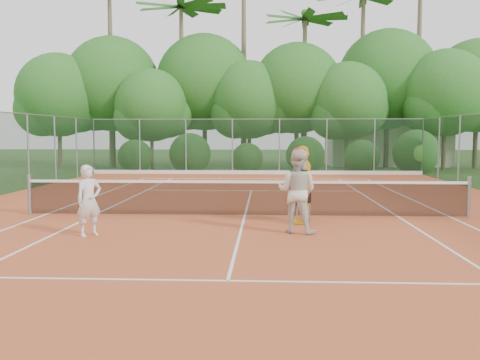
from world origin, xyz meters
The scene contains 14 objects.
ground centered at (0.00, 0.00, 0.00)m, with size 120.00×120.00×0.00m, color #254518.
clay_court centered at (0.00, 0.00, 0.01)m, with size 18.00×36.00×0.02m, color #B7512A.
club_building centered at (9.00, 24.00, 1.50)m, with size 8.00×5.00×3.00m, color beige.
tennis_net centered at (0.00, 0.00, 0.53)m, with size 11.97×0.10×1.10m.
player_white centered at (-3.27, -2.97, 0.79)m, with size 0.57×0.37×1.55m, color silver.
player_center_grp centered at (1.27, -2.38, 0.96)m, with size 1.10×0.99×1.91m.
player_yellow centered at (1.48, -1.17, 0.98)m, with size 1.13×0.47×1.93m, color gold.
ball_hopper centered at (1.51, -0.91, 0.65)m, with size 0.35×0.35×0.79m.
stray_ball_a centered at (-1.68, 12.04, 0.05)m, with size 0.07×0.07×0.07m, color #C0D832.
stray_ball_b centered at (2.96, 12.75, 0.05)m, with size 0.07×0.07×0.07m, color gold.
stray_ball_c centered at (1.05, 10.84, 0.05)m, with size 0.07×0.07×0.07m, color #CEDE33.
court_markings centered at (0.00, 0.00, 0.02)m, with size 11.03×23.83×0.01m.
fence_back centered at (0.00, 15.00, 1.52)m, with size 18.07×0.07×3.00m.
tropical_treeline centered at (1.43, 20.22, 5.11)m, with size 32.10×8.49×15.03m.
Camera 1 is at (0.58, -14.30, 2.25)m, focal length 40.00 mm.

